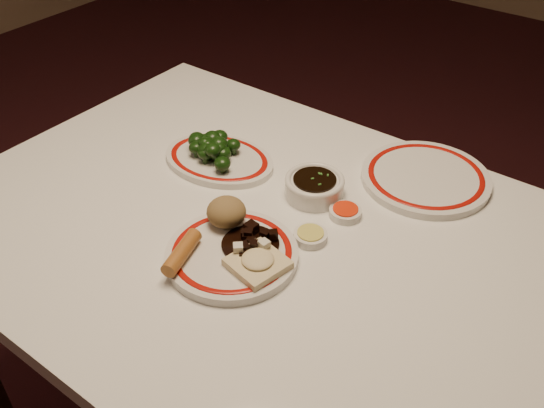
{
  "coord_description": "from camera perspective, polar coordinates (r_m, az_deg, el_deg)",
  "views": [
    {
      "loc": [
        0.58,
        -0.7,
        1.5
      ],
      "look_at": [
        0.04,
        0.02,
        0.8
      ],
      "focal_mm": 40.0,
      "sensor_mm": 36.0,
      "label": 1
    }
  ],
  "objects": [
    {
      "name": "stirfry_heap",
      "position": [
        1.09,
        -2.01,
        -3.56
      ],
      "size": [
        0.11,
        0.11,
        0.03
      ],
      "color": "black",
      "rests_on": "main_plate"
    },
    {
      "name": "far_plate",
      "position": [
        1.32,
        14.25,
        2.44
      ],
      "size": [
        0.35,
        0.35,
        0.02
      ],
      "color": "silver",
      "rests_on": "dining_table"
    },
    {
      "name": "sweet_sour_dish",
      "position": [
        1.19,
        6.91,
        -0.77
      ],
      "size": [
        0.06,
        0.06,
        0.02
      ],
      "color": "silver",
      "rests_on": "dining_table"
    },
    {
      "name": "soy_bowl",
      "position": [
        1.23,
        4.01,
        1.57
      ],
      "size": [
        0.12,
        0.12,
        0.04
      ],
      "color": "silver",
      "rests_on": "dining_table"
    },
    {
      "name": "rice_mound",
      "position": [
        1.13,
        -4.32,
        -0.74
      ],
      "size": [
        0.07,
        0.07,
        0.05
      ],
      "primitive_type": "ellipsoid",
      "color": "olive",
      "rests_on": "main_plate"
    },
    {
      "name": "broccoli_plate",
      "position": [
        1.34,
        -5.01,
        4.19
      ],
      "size": [
        0.28,
        0.25,
        0.02
      ],
      "color": "silver",
      "rests_on": "dining_table"
    },
    {
      "name": "dining_table",
      "position": [
        1.24,
        -2.09,
        -4.97
      ],
      "size": [
        1.2,
        0.9,
        0.75
      ],
      "color": "white",
      "rests_on": "ground"
    },
    {
      "name": "broccoli_pile",
      "position": [
        1.33,
        -5.55,
        5.37
      ],
      "size": [
        0.14,
        0.12,
        0.05
      ],
      "color": "#23471C",
      "rests_on": "broccoli_plate"
    },
    {
      "name": "spring_roll",
      "position": [
        1.07,
        -8.49,
        -4.52
      ],
      "size": [
        0.06,
        0.11,
        0.03
      ],
      "primitive_type": "cylinder",
      "rotation": [
        1.57,
        0.0,
        0.29
      ],
      "color": "#AB672A",
      "rests_on": "main_plate"
    },
    {
      "name": "main_plate",
      "position": [
        1.09,
        -3.79,
        -4.74
      ],
      "size": [
        0.29,
        0.29,
        0.02
      ],
      "color": "silver",
      "rests_on": "dining_table"
    },
    {
      "name": "mustard_dish",
      "position": [
        1.13,
        3.63,
        -3.02
      ],
      "size": [
        0.06,
        0.06,
        0.02
      ],
      "color": "silver",
      "rests_on": "dining_table"
    },
    {
      "name": "fried_wonton",
      "position": [
        1.05,
        -1.36,
        -5.5
      ],
      "size": [
        0.11,
        0.11,
        0.03
      ],
      "color": "beige",
      "rests_on": "main_plate"
    }
  ]
}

